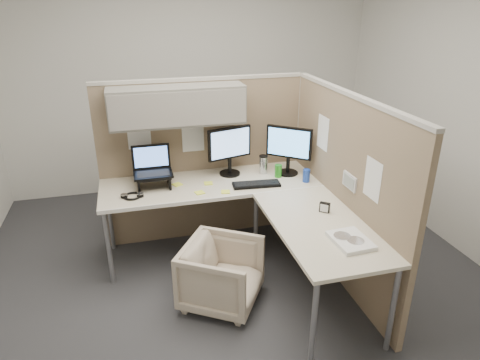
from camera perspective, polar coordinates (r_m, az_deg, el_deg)
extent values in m
plane|color=#2D2D31|center=(3.88, -0.49, -13.20)|extent=(4.50, 4.50, 0.00)
cube|color=#897359|center=(4.26, -4.85, 2.43)|extent=(2.00, 0.05, 1.60)
cube|color=#A8A399|center=(4.05, -5.24, 13.29)|extent=(2.00, 0.06, 0.03)
cube|color=slate|center=(3.90, -8.42, 9.86)|extent=(1.20, 0.34, 0.34)
cube|color=gray|center=(3.74, -8.08, 9.28)|extent=(1.18, 0.01, 0.30)
plane|color=white|center=(4.07, -13.33, 6.09)|extent=(0.26, 0.00, 0.26)
plane|color=white|center=(4.13, -6.28, 5.81)|extent=(0.26, 0.00, 0.26)
cube|color=#897359|center=(3.69, 13.52, -1.53)|extent=(0.05, 2.00, 1.60)
cube|color=#A8A399|center=(3.44, 14.79, 10.91)|extent=(0.06, 2.00, 0.03)
cube|color=#A8A399|center=(4.53, 7.72, 3.56)|extent=(0.06, 0.06, 1.60)
cube|color=silver|center=(3.50, 14.48, -0.18)|extent=(0.02, 0.20, 0.12)
cube|color=gray|center=(3.49, 14.28, -0.20)|extent=(0.00, 0.16, 0.09)
plane|color=white|center=(3.87, 10.99, 6.20)|extent=(0.00, 0.26, 0.26)
plane|color=white|center=(3.21, 17.27, 0.07)|extent=(0.00, 0.26, 0.26)
cube|color=beige|center=(3.96, -3.86, -0.51)|extent=(2.00, 0.68, 0.03)
cube|color=beige|center=(3.30, 10.58, -6.02)|extent=(0.68, 1.30, 0.03)
cube|color=white|center=(3.66, -2.83, -2.56)|extent=(2.00, 0.02, 0.03)
cylinder|color=gray|center=(3.83, -17.09, -8.65)|extent=(0.04, 0.04, 0.70)
cylinder|color=gray|center=(4.33, -16.96, -4.70)|extent=(0.04, 0.04, 0.70)
cylinder|color=gray|center=(2.96, 9.80, -18.47)|extent=(0.04, 0.04, 0.70)
cylinder|color=gray|center=(3.21, 19.68, -15.92)|extent=(0.04, 0.04, 0.70)
cylinder|color=gray|center=(3.95, 2.12, -6.46)|extent=(0.04, 0.04, 0.70)
imported|color=beige|center=(3.48, -2.44, -12.08)|extent=(0.76, 0.77, 0.59)
cylinder|color=black|center=(4.13, -1.37, 0.89)|extent=(0.20, 0.20, 0.02)
cylinder|color=black|center=(4.10, -1.38, 1.97)|extent=(0.04, 0.04, 0.15)
cube|color=black|center=(4.02, -1.41, 4.96)|extent=(0.43, 0.15, 0.30)
cube|color=#90BBF8|center=(4.01, -1.27, 4.88)|extent=(0.39, 0.11, 0.26)
cylinder|color=black|center=(4.17, 6.36, 0.98)|extent=(0.20, 0.20, 0.02)
cylinder|color=black|center=(4.14, 6.41, 2.04)|extent=(0.04, 0.04, 0.15)
cube|color=black|center=(4.06, 6.55, 5.00)|extent=(0.36, 0.31, 0.30)
cube|color=#5AA7F4|center=(4.05, 6.46, 4.92)|extent=(0.31, 0.26, 0.26)
cube|color=black|center=(3.88, -11.48, 0.56)|extent=(0.30, 0.24, 0.02)
cube|color=black|center=(3.89, -13.40, -0.35)|extent=(0.02, 0.22, 0.12)
cube|color=black|center=(3.90, -9.45, 0.05)|extent=(0.02, 0.22, 0.12)
cube|color=black|center=(3.87, -11.50, 0.79)|extent=(0.34, 0.24, 0.02)
cube|color=black|center=(3.96, -11.79, 3.11)|extent=(0.34, 0.06, 0.22)
cube|color=#598CF2|center=(3.96, -11.78, 3.05)|extent=(0.30, 0.04, 0.18)
cube|color=black|center=(3.88, 2.20, -0.59)|extent=(0.44, 0.18, 0.02)
ellipsoid|color=black|center=(3.91, 4.61, -0.40)|extent=(0.09, 0.06, 0.03)
cylinder|color=silver|center=(4.13, 3.14, 2.03)|extent=(0.08, 0.08, 0.17)
cylinder|color=black|center=(4.10, 3.16, 3.19)|extent=(0.08, 0.08, 0.01)
cylinder|color=#1E3FA5|center=(3.99, 8.84, 0.58)|extent=(0.07, 0.07, 0.12)
cylinder|color=#268C1E|center=(4.06, 5.12, 1.22)|extent=(0.07, 0.07, 0.12)
cube|color=#E9F440|center=(3.75, -1.94, -1.58)|extent=(0.09, 0.09, 0.01)
cube|color=#E9F440|center=(3.93, -8.36, -0.59)|extent=(0.10, 0.10, 0.01)
cube|color=#E9F440|center=(3.75, -5.40, -1.69)|extent=(0.09, 0.09, 0.01)
cube|color=#E9F440|center=(3.93, -4.24, -0.44)|extent=(0.08, 0.08, 0.01)
torus|color=black|center=(3.76, -14.17, -2.09)|extent=(0.17, 0.17, 0.02)
cylinder|color=black|center=(3.77, -15.20, -2.07)|extent=(0.06, 0.06, 0.03)
cylinder|color=black|center=(3.76, -13.16, -1.95)|extent=(0.06, 0.06, 0.03)
cube|color=white|center=(3.10, 14.53, -7.83)|extent=(0.25, 0.32, 0.03)
cylinder|color=silver|center=(3.08, 15.15, -7.78)|extent=(0.12, 0.12, 0.00)
cylinder|color=silver|center=(3.11, 13.47, -7.21)|extent=(0.12, 0.12, 0.00)
cube|color=black|center=(3.46, 11.23, -3.60)|extent=(0.08, 0.08, 0.08)
cube|color=white|center=(3.44, 11.15, -3.72)|extent=(0.05, 0.04, 0.06)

